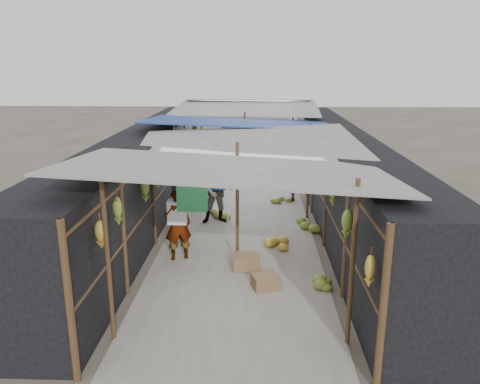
# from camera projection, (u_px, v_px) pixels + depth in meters

# --- Properties ---
(ground) EXTENTS (80.00, 80.00, 0.00)m
(ground) POSITION_uv_depth(u_px,v_px,m) (229.00, 341.00, 7.21)
(ground) COLOR #6B6356
(ground) RESTS_ON ground
(aisle_slab) EXTENTS (3.60, 16.00, 0.02)m
(aisle_slab) POSITION_uv_depth(u_px,v_px,m) (242.00, 211.00, 13.47)
(aisle_slab) COLOR #9E998E
(aisle_slab) RESTS_ON ground
(stall_left) EXTENTS (1.40, 15.00, 2.30)m
(stall_left) POSITION_uv_depth(u_px,v_px,m) (147.00, 172.00, 13.25)
(stall_left) COLOR black
(stall_left) RESTS_ON ground
(stall_right) EXTENTS (1.40, 15.00, 2.30)m
(stall_right) POSITION_uv_depth(u_px,v_px,m) (339.00, 174.00, 13.07)
(stall_right) COLOR black
(stall_right) RESTS_ON ground
(crate_near) EXTENTS (0.57, 0.51, 0.29)m
(crate_near) POSITION_uv_depth(u_px,v_px,m) (265.00, 282.00, 8.84)
(crate_near) COLOR #926F4A
(crate_near) RESTS_ON ground
(crate_mid) EXTENTS (0.54, 0.44, 0.32)m
(crate_mid) POSITION_uv_depth(u_px,v_px,m) (247.00, 262.00, 9.66)
(crate_mid) COLOR #926F4A
(crate_mid) RESTS_ON ground
(crate_back) EXTENTS (0.60, 0.55, 0.31)m
(crate_back) POSITION_uv_depth(u_px,v_px,m) (201.00, 203.00, 13.77)
(crate_back) COLOR #926F4A
(crate_back) RESTS_ON ground
(black_basin) EXTENTS (0.63, 0.63, 0.19)m
(black_basin) POSITION_uv_depth(u_px,v_px,m) (291.00, 173.00, 17.76)
(black_basin) COLOR black
(black_basin) RESTS_ON ground
(vendor_elderly) EXTENTS (0.68, 0.58, 1.60)m
(vendor_elderly) POSITION_uv_depth(u_px,v_px,m) (178.00, 225.00, 9.99)
(vendor_elderly) COLOR white
(vendor_elderly) RESTS_ON ground
(shopper_blue) EXTENTS (0.97, 0.81, 1.80)m
(shopper_blue) POSITION_uv_depth(u_px,v_px,m) (218.00, 190.00, 12.30)
(shopper_blue) COLOR #2045A1
(shopper_blue) RESTS_ON ground
(vendor_seated) EXTENTS (0.51, 0.70, 0.97)m
(vendor_seated) POSITION_uv_depth(u_px,v_px,m) (292.00, 186.00, 14.36)
(vendor_seated) COLOR #45423C
(vendor_seated) RESTS_ON ground
(market_canopy) EXTENTS (5.62, 15.20, 2.77)m
(market_canopy) POSITION_uv_depth(u_px,v_px,m) (244.00, 127.00, 13.15)
(market_canopy) COLOR brown
(market_canopy) RESTS_ON ground
(hanging_bananas) EXTENTS (3.95, 14.23, 0.81)m
(hanging_bananas) POSITION_uv_depth(u_px,v_px,m) (233.00, 156.00, 12.90)
(hanging_bananas) COLOR #B18F2D
(hanging_bananas) RESTS_ON ground
(floor_bananas) EXTENTS (3.76, 9.77, 0.35)m
(floor_bananas) POSITION_uv_depth(u_px,v_px,m) (249.00, 208.00, 13.28)
(floor_bananas) COLOR olive
(floor_bananas) RESTS_ON ground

